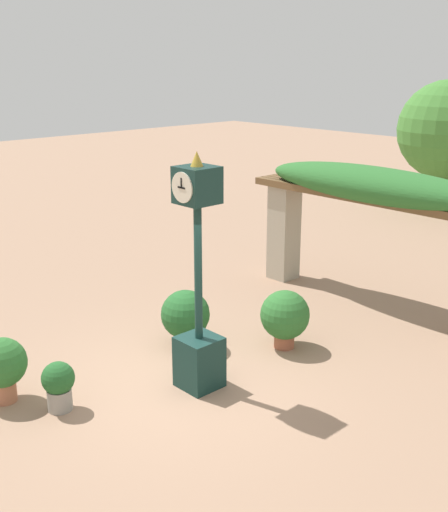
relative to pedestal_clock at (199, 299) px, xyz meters
name	(u,v)px	position (x,y,z in m)	size (l,w,h in m)	color
ground_plane	(178,385)	(-0.25, -0.22, -1.39)	(60.00, 60.00, 0.00)	#9E7A60
pedestal_clock	(199,299)	(0.00, 0.00, 0.00)	(0.57, 0.57, 3.50)	#14332D
pergola	(373,201)	(-0.25, 4.61, 0.71)	(5.60, 1.13, 2.75)	#A89E89
potted_plant_near_left	(2,365)	(-1.56, -2.32, -0.83)	(0.71, 0.71, 0.96)	#B26B4C
potted_plant_near_right	(59,384)	(-0.81, -1.87, -1.00)	(0.46, 0.46, 0.71)	gray
potted_plant_far_left	(285,316)	(-0.03, 1.92, -0.82)	(0.83, 0.83, 1.01)	#9E563D
potted_plant_far_right	(185,315)	(-1.17, 0.71, -0.81)	(0.82, 0.82, 1.01)	brown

